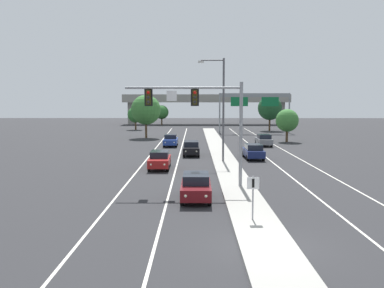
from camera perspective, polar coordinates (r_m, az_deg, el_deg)
ground_plane at (r=18.25m, az=10.20°, el=-13.60°), size 260.00×260.00×0.00m
median_island at (r=35.58m, az=5.24°, el=-3.80°), size 2.40×110.00×0.15m
lane_stripe_oncoming_center at (r=42.40m, az=-1.92°, el=-2.30°), size 0.14×100.00×0.01m
lane_stripe_receding_center at (r=43.07m, az=10.68°, el=-2.27°), size 0.14×100.00×0.01m
edge_stripe_left at (r=42.66m, az=-6.36°, el=-2.29°), size 0.14×100.00×0.01m
edge_stripe_right at (r=43.79m, az=14.94°, el=-2.24°), size 0.14×100.00×0.01m
overhead_signal_mast at (r=28.84m, az=1.54°, el=4.53°), size 8.09×0.44×7.20m
median_sign_post at (r=21.12m, az=8.32°, el=-6.39°), size 0.60×0.10×2.20m
street_lamp_median at (r=40.93m, az=4.00°, el=5.52°), size 2.58×0.28×10.00m
car_oncoming_darkred at (r=25.87m, az=0.54°, el=-5.78°), size 1.85×4.48×1.58m
car_oncoming_red at (r=37.53m, az=-4.43°, el=-2.13°), size 1.84×4.48×1.58m
car_oncoming_black at (r=46.49m, az=-0.10°, el=-0.56°), size 1.82×4.47×1.58m
car_oncoming_blue at (r=55.97m, az=-2.92°, el=0.54°), size 1.83×4.47×1.58m
car_receding_navy at (r=44.06m, az=8.36°, el=-0.98°), size 1.90×4.50×1.58m
car_receding_grey at (r=57.03m, az=9.76°, el=0.56°), size 1.84×4.48×1.58m
highway_sign_gantry at (r=79.09m, az=8.53°, el=5.93°), size 13.28×0.42×7.50m
overpass_bridge at (r=108.17m, az=1.94°, el=5.77°), size 42.40×6.40×7.65m
tree_far_left_b at (r=68.53m, az=-6.31°, el=4.65°), size 4.85×4.85×7.02m
tree_far_right_c at (r=63.24m, az=12.84°, el=3.14°), size 3.36×3.36×4.86m
tree_far_right_a at (r=85.96m, az=10.57°, el=4.83°), size 4.85×4.85×7.02m
tree_far_left_a at (r=88.28m, az=-7.71°, el=3.98°), size 3.35×3.35×4.85m
tree_far_left_c at (r=104.16m, az=-4.16°, el=4.34°), size 3.42×3.42×4.95m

